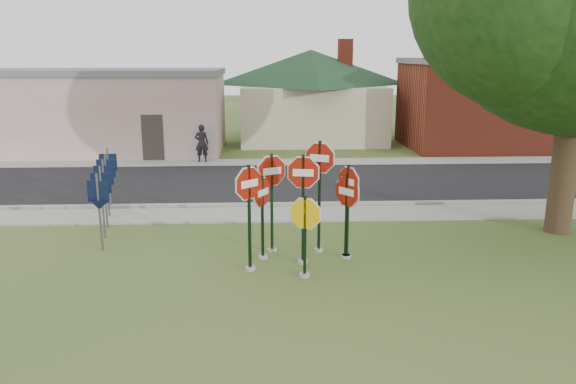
{
  "coord_description": "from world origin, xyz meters",
  "views": [
    {
      "loc": [
        -0.84,
        -11.39,
        4.88
      ],
      "look_at": [
        -0.24,
        2.0,
        1.61
      ],
      "focal_mm": 35.0,
      "sensor_mm": 36.0,
      "label": 1
    }
  ],
  "objects_px": {
    "stop_sign_yellow": "(305,228)",
    "pedestrian": "(202,143)",
    "stop_sign_left": "(249,203)",
    "stop_sign_center": "(303,194)"
  },
  "relations": [
    {
      "from": "pedestrian",
      "to": "stop_sign_center",
      "type": "bearing_deg",
      "value": 109.25
    },
    {
      "from": "stop_sign_center",
      "to": "stop_sign_yellow",
      "type": "xyz_separation_m",
      "value": [
        -0.02,
        -0.86,
        -0.58
      ]
    },
    {
      "from": "stop_sign_left",
      "to": "pedestrian",
      "type": "relative_size",
      "value": 1.49
    },
    {
      "from": "stop_sign_left",
      "to": "stop_sign_center",
      "type": "bearing_deg",
      "value": 17.61
    },
    {
      "from": "stop_sign_yellow",
      "to": "pedestrian",
      "type": "xyz_separation_m",
      "value": [
        -3.74,
        14.0,
        -0.22
      ]
    },
    {
      "from": "stop_sign_left",
      "to": "pedestrian",
      "type": "bearing_deg",
      "value": 100.45
    },
    {
      "from": "stop_sign_center",
      "to": "stop_sign_yellow",
      "type": "distance_m",
      "value": 1.04
    },
    {
      "from": "pedestrian",
      "to": "stop_sign_yellow",
      "type": "bearing_deg",
      "value": 108.25
    },
    {
      "from": "stop_sign_yellow",
      "to": "stop_sign_left",
      "type": "bearing_deg",
      "value": 159.59
    },
    {
      "from": "stop_sign_yellow",
      "to": "pedestrian",
      "type": "relative_size",
      "value": 1.14
    }
  ]
}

